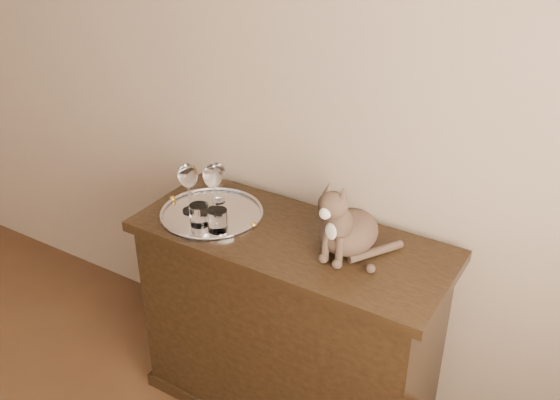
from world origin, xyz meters
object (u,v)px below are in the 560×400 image
(tumbler_a, at_px, (218,220))
(tumbler_b, at_px, (199,215))
(wine_glass_c, at_px, (189,188))
(sideboard, at_px, (289,326))
(wine_glass_d, at_px, (213,188))
(tray, at_px, (212,214))
(wine_glass_b, at_px, (218,182))
(cat, at_px, (350,213))

(tumbler_a, relative_size, tumbler_b, 1.02)
(wine_glass_c, xyz_separation_m, tumbler_a, (0.18, -0.06, -0.06))
(tumbler_b, bearing_deg, sideboard, 19.88)
(sideboard, height_order, tumbler_b, tumbler_b)
(wine_glass_c, xyz_separation_m, tumbler_b, (0.09, -0.06, -0.06))
(wine_glass_d, bearing_deg, tumbler_b, -81.71)
(tray, relative_size, tumbler_b, 4.85)
(wine_glass_b, xyz_separation_m, wine_glass_c, (-0.05, -0.12, 0.02))
(wine_glass_b, height_order, wine_glass_c, wine_glass_c)
(wine_glass_d, relative_size, cat, 0.66)
(sideboard, relative_size, cat, 4.01)
(sideboard, relative_size, wine_glass_b, 7.15)
(tray, distance_m, cat, 0.58)
(cat, bearing_deg, tray, -167.19)
(tumbler_b, bearing_deg, cat, 14.91)
(wine_glass_d, distance_m, tumbler_b, 0.13)
(cat, bearing_deg, tumbler_b, -158.22)
(tray, xyz_separation_m, wine_glass_c, (-0.08, -0.03, 0.11))
(tray, height_order, tumbler_a, tumbler_a)
(wine_glass_c, height_order, tumbler_a, wine_glass_c)
(tray, distance_m, wine_glass_d, 0.11)
(tumbler_b, bearing_deg, tumbler_a, 1.43)
(tumbler_b, bearing_deg, wine_glass_c, 146.79)
(tray, relative_size, tumbler_a, 4.76)
(wine_glass_b, distance_m, cat, 0.60)
(wine_glass_c, height_order, wine_glass_d, wine_glass_c)
(sideboard, xyz_separation_m, wine_glass_d, (-0.34, -0.00, 0.53))
(sideboard, distance_m, wine_glass_c, 0.68)
(tumbler_a, bearing_deg, cat, 17.17)
(tumbler_a, height_order, cat, cat)
(wine_glass_d, xyz_separation_m, cat, (0.56, 0.03, 0.04))
(tumbler_b, bearing_deg, wine_glass_d, 98.29)
(wine_glass_c, bearing_deg, tumbler_a, -18.58)
(wine_glass_b, xyz_separation_m, cat, (0.60, -0.04, 0.06))
(wine_glass_c, bearing_deg, tray, 17.66)
(sideboard, bearing_deg, tray, -174.90)
(tumbler_a, height_order, tumbler_b, tumbler_a)
(wine_glass_d, height_order, tumbler_a, wine_glass_d)
(cat, bearing_deg, sideboard, -165.94)
(wine_glass_b, bearing_deg, cat, -3.64)
(sideboard, bearing_deg, tumbler_b, -160.12)
(sideboard, xyz_separation_m, tumbler_b, (-0.33, -0.12, 0.47))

